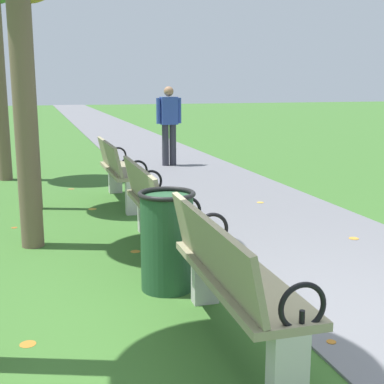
% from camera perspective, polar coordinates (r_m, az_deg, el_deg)
% --- Properties ---
extents(ground_plane, '(80.00, 80.00, 0.00)m').
position_cam_1_polar(ground_plane, '(3.83, 11.63, -15.17)').
color(ground_plane, '#386628').
extents(paved_walkway, '(2.37, 44.00, 0.02)m').
position_cam_1_polar(paved_walkway, '(21.25, -9.02, 6.89)').
color(paved_walkway, slate).
rests_on(paved_walkway, ground).
extents(park_bench_1, '(0.50, 1.61, 0.90)m').
position_cam_1_polar(park_bench_1, '(3.48, 4.21, -9.08)').
color(park_bench_1, gray).
rests_on(park_bench_1, ground).
extents(park_bench_2, '(0.48, 1.60, 0.90)m').
position_cam_1_polar(park_bench_2, '(5.46, -3.88, -1.39)').
color(park_bench_2, gray).
rests_on(park_bench_2, ground).
extents(park_bench_3, '(0.49, 1.60, 0.90)m').
position_cam_1_polar(park_bench_3, '(7.72, -7.78, 2.37)').
color(park_bench_3, gray).
rests_on(park_bench_3, ground).
extents(pedestrian_walking, '(0.53, 0.23, 1.62)m').
position_cam_1_polar(pedestrian_walking, '(11.05, -2.49, 7.54)').
color(pedestrian_walking, '#2D2D38').
rests_on(pedestrian_walking, paved_walkway).
extents(trash_bin, '(0.48, 0.48, 0.84)m').
position_cam_1_polar(trash_bin, '(4.46, -2.69, -5.19)').
color(trash_bin, '#234C2D').
rests_on(trash_bin, ground).
extents(scattered_leaves, '(4.18, 8.75, 0.02)m').
position_cam_1_polar(scattered_leaves, '(5.85, -4.27, -5.33)').
color(scattered_leaves, '#93511E').
rests_on(scattered_leaves, ground).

